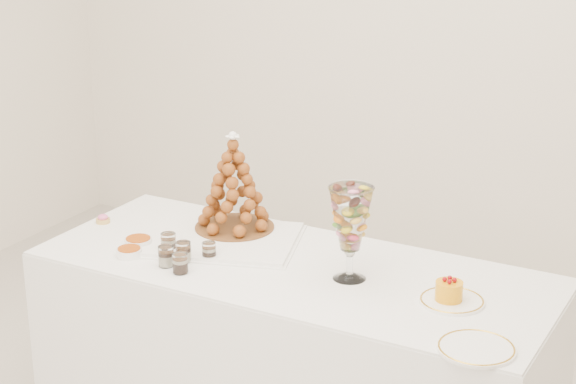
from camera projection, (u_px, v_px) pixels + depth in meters
The scene contains 15 objects.
buffet_table at pixel (293, 354), 3.45m from camera, with size 1.83×0.75×0.69m.
lace_tray at pixel (220, 239), 3.55m from camera, with size 0.55×0.41×0.02m, color white.
macaron_vase at pixel (351, 220), 3.17m from camera, with size 0.15×0.15×0.32m.
cake_plate at pixel (452, 301), 3.06m from camera, with size 0.21×0.21×0.01m, color white.
spare_plate at pixel (476, 349), 2.76m from camera, with size 0.23×0.23×0.01m, color white.
pink_tart at pixel (103, 219), 3.73m from camera, with size 0.06×0.06×0.03m.
verrine_a at pixel (168, 243), 3.44m from camera, with size 0.05×0.05×0.07m, color white.
verrine_b at pixel (183, 252), 3.36m from camera, with size 0.05×0.05×0.07m, color white.
verrine_c at pixel (209, 252), 3.37m from camera, with size 0.05×0.05×0.07m, color white.
verrine_d at pixel (166, 256), 3.33m from camera, with size 0.05×0.05×0.07m, color white.
verrine_e at pixel (180, 263), 3.27m from camera, with size 0.05×0.05×0.07m, color white.
ramekin_back at pixel (138, 243), 3.50m from camera, with size 0.10×0.10×0.03m, color white.
ramekin_front at pixel (129, 253), 3.41m from camera, with size 0.09×0.09×0.03m, color white.
croquembouche at pixel (234, 182), 3.58m from camera, with size 0.30×0.30×0.37m.
mousse_cake at pixel (449, 290), 3.05m from camera, with size 0.09×0.09×0.08m.
Camera 1 is at (1.46, -2.42, 2.02)m, focal length 60.00 mm.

